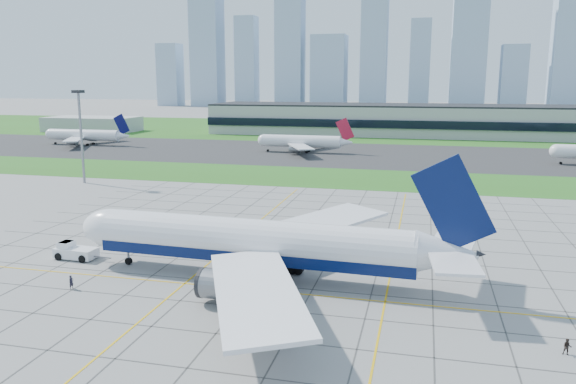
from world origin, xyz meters
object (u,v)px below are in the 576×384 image
object	(u,v)px
light_mast	(80,125)
airliner	(256,243)
distant_jet_1	(303,141)
crew_far	(567,347)
distant_jet_0	(85,135)
pushback_tug	(74,251)
crew_near	(71,282)

from	to	relation	value
light_mast	airliner	world-z (taller)	light_mast
light_mast	distant_jet_1	distance (m)	92.61
crew_far	distant_jet_1	distance (m)	168.95
light_mast	distant_jet_0	xyz separation A→B (m)	(-53.79, 82.92, -11.70)
pushback_tug	distant_jet_1	distance (m)	140.81
crew_far	light_mast	bearing A→B (deg)	153.12
crew_far	distant_jet_0	world-z (taller)	distant_jet_0
crew_far	crew_near	bearing A→B (deg)	-175.34
crew_near	crew_far	bearing A→B (deg)	-77.05
airliner	distant_jet_1	size ratio (longest dim) A/B	1.44
airliner	crew_far	world-z (taller)	airliner
distant_jet_1	light_mast	bearing A→B (deg)	-119.47
crew_far	distant_jet_1	size ratio (longest dim) A/B	0.04
distant_jet_0	airliner	bearing A→B (deg)	-49.73
airliner	light_mast	bearing A→B (deg)	140.56
crew_near	crew_far	size ratio (longest dim) A/B	1.08
airliner	pushback_tug	xyz separation A→B (m)	(-31.10, 1.60, -4.04)
crew_near	distant_jet_0	xyz separation A→B (m)	(-99.52, 155.53, 3.51)
light_mast	crew_near	size ratio (longest dim) A/B	13.17
distant_jet_0	light_mast	bearing A→B (deg)	-57.03
light_mast	pushback_tug	distance (m)	73.11
light_mast	distant_jet_1	xyz separation A→B (m)	(45.20, 79.98, -11.70)
crew_far	distant_jet_0	bearing A→B (deg)	143.98
airliner	crew_near	world-z (taller)	airliner
light_mast	crew_near	bearing A→B (deg)	-57.80
airliner	pushback_tug	bearing A→B (deg)	179.59
crew_near	distant_jet_1	xyz separation A→B (m)	(-0.53, 152.60, 3.51)
airliner	distant_jet_0	world-z (taller)	airliner
crew_far	airliner	bearing A→B (deg)	167.61
distant_jet_1	airliner	bearing A→B (deg)	-80.44
light_mast	pushback_tug	world-z (taller)	light_mast
airliner	distant_jet_0	distance (m)	190.19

